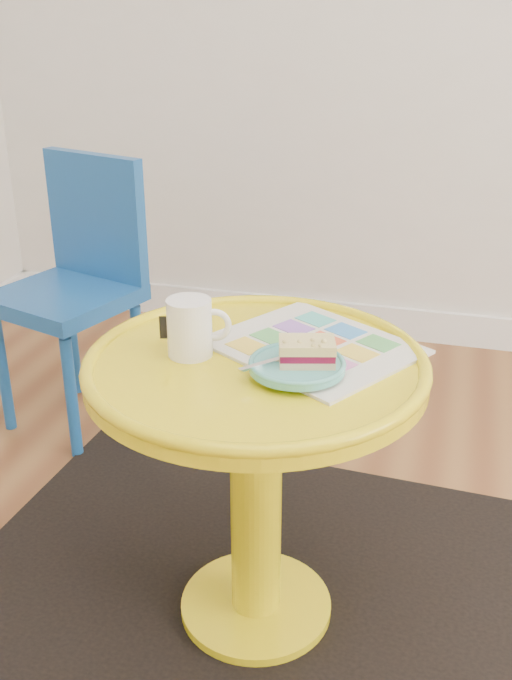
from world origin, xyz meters
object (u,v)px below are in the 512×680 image
(plate, at_px, (297,366))
(mug, at_px, (191,326))
(newspaper, at_px, (313,346))
(side_table, at_px, (256,440))
(chair, at_px, (78,275))

(plate, bearing_deg, mug, 170.98)
(newspaper, height_order, mug, mug)
(newspaper, xyz_separation_m, plate, (-0.00, -0.12, 0.01))
(side_table, xyz_separation_m, chair, (-0.70, 0.66, 0.03))
(newspaper, height_order, plate, plate)
(newspaper, relative_size, plate, 2.06)
(chair, bearing_deg, plate, -24.15)
(plate, bearing_deg, newspaper, 88.29)
(side_table, distance_m, chair, 0.96)
(side_table, height_order, mug, mug)
(newspaper, bearing_deg, plate, -60.38)
(side_table, xyz_separation_m, newspaper, (0.08, 0.08, 0.16))
(newspaper, xyz_separation_m, mug, (-0.20, -0.09, 0.05))
(chair, relative_size, mug, 6.80)
(chair, xyz_separation_m, mug, (0.58, -0.66, 0.18))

